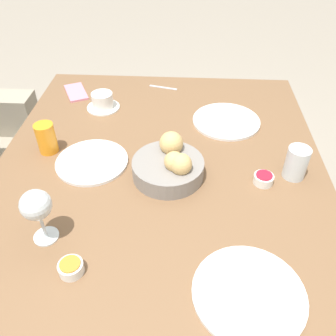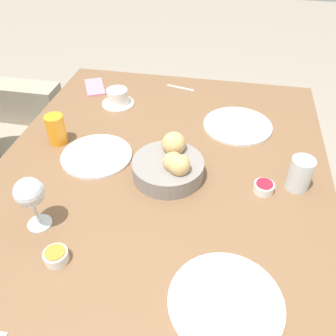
# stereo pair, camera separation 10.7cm
# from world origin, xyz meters

# --- Properties ---
(ground_plane) EXTENTS (10.00, 10.00, 0.00)m
(ground_plane) POSITION_xyz_m (0.00, 0.00, 0.00)
(ground_plane) COLOR gray
(dining_table) EXTENTS (1.41, 1.05, 0.75)m
(dining_table) POSITION_xyz_m (0.00, 0.00, 0.66)
(dining_table) COLOR brown
(dining_table) RESTS_ON ground_plane
(bread_basket) EXTENTS (0.22, 0.22, 0.11)m
(bread_basket) POSITION_xyz_m (0.04, -0.03, 0.79)
(bread_basket) COLOR gray
(bread_basket) RESTS_ON dining_table
(plate_near_left) EXTENTS (0.25, 0.25, 0.01)m
(plate_near_left) POSITION_xyz_m (-0.35, -0.23, 0.75)
(plate_near_left) COLOR white
(plate_near_left) RESTS_ON dining_table
(plate_near_right) EXTENTS (0.25, 0.25, 0.01)m
(plate_near_right) POSITION_xyz_m (0.35, -0.23, 0.75)
(plate_near_right) COLOR white
(plate_near_right) RESTS_ON dining_table
(plate_far_center) EXTENTS (0.23, 0.23, 0.01)m
(plate_far_center) POSITION_xyz_m (0.08, 0.22, 0.75)
(plate_far_center) COLOR white
(plate_far_center) RESTS_ON dining_table
(juice_glass) EXTENTS (0.06, 0.06, 0.10)m
(juice_glass) POSITION_xyz_m (0.13, 0.37, 0.80)
(juice_glass) COLOR orange
(juice_glass) RESTS_ON dining_table
(water_tumbler) EXTENTS (0.07, 0.07, 0.10)m
(water_tumbler) POSITION_xyz_m (0.06, -0.41, 0.80)
(water_tumbler) COLOR silver
(water_tumbler) RESTS_ON dining_table
(wine_glass) EXTENTS (0.08, 0.08, 0.16)m
(wine_glass) POSITION_xyz_m (-0.22, 0.27, 0.86)
(wine_glass) COLOR silver
(wine_glass) RESTS_ON dining_table
(coffee_cup) EXTENTS (0.13, 0.13, 0.06)m
(coffee_cup) POSITION_xyz_m (0.42, 0.25, 0.77)
(coffee_cup) COLOR white
(coffee_cup) RESTS_ON dining_table
(jam_bowl_berry) EXTENTS (0.06, 0.06, 0.03)m
(jam_bowl_berry) POSITION_xyz_m (0.02, -0.32, 0.76)
(jam_bowl_berry) COLOR white
(jam_bowl_berry) RESTS_ON dining_table
(jam_bowl_honey) EXTENTS (0.06, 0.06, 0.03)m
(jam_bowl_honey) POSITION_xyz_m (-0.32, 0.18, 0.76)
(jam_bowl_honey) COLOR white
(jam_bowl_honey) RESTS_ON dining_table
(spoon_coffee) EXTENTS (0.04, 0.12, 0.00)m
(spoon_coffee) POSITION_xyz_m (0.60, 0.03, 0.75)
(spoon_coffee) COLOR #B7B7BC
(spoon_coffee) RESTS_ON dining_table
(cell_phone) EXTENTS (0.17, 0.13, 0.01)m
(cell_phone) POSITION_xyz_m (0.53, 0.39, 0.75)
(cell_phone) COLOR pink
(cell_phone) RESTS_ON dining_table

